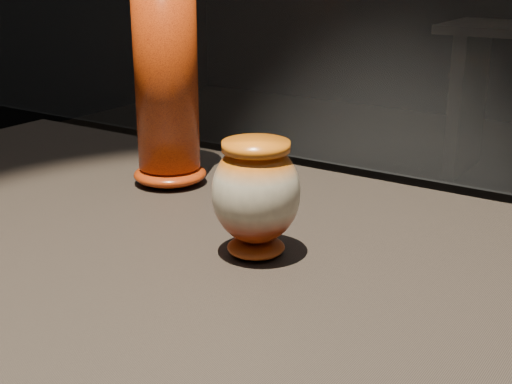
{
  "coord_description": "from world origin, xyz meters",
  "views": [
    {
      "loc": [
        0.37,
        -0.74,
        1.29
      ],
      "look_at": [
        -0.11,
        0.0,
        0.99
      ],
      "focal_mm": 50.0,
      "sensor_mm": 36.0,
      "label": 1
    }
  ],
  "objects": [
    {
      "name": "main_vase",
      "position": [
        -0.11,
        0.0,
        0.99
      ],
      "size": [
        0.12,
        0.12,
        0.16
      ],
      "rotation": [
        0.0,
        0.0,
        -0.03
      ],
      "color": "maroon",
      "rests_on": "display_plinth"
    },
    {
      "name": "tall_vase",
      "position": [
        -0.41,
        0.18,
        1.1
      ],
      "size": [
        0.15,
        0.15,
        0.41
      ],
      "rotation": [
        0.0,
        0.0,
        0.23
      ],
      "color": "#C23E0C",
      "rests_on": "display_plinth"
    }
  ]
}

